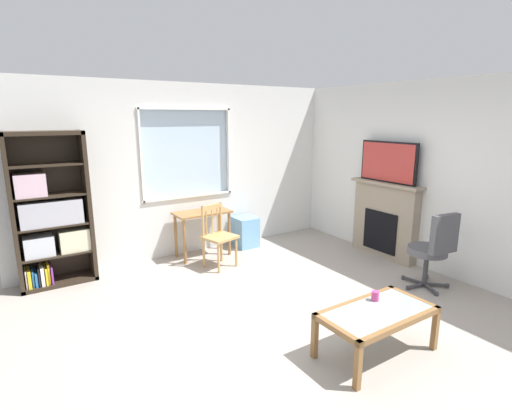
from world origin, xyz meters
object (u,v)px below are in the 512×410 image
desk_under_window (202,220)px  wooden_chair (218,236)px  plastic_drawer_unit (245,232)px  tv (388,162)px  sippy_cup (375,296)px  bookshelf (50,216)px  coffee_table (377,316)px  office_chair (434,247)px  fireplace (385,219)px

desk_under_window → wooden_chair: bearing=-90.1°
plastic_drawer_unit → desk_under_window: bearing=-176.4°
desk_under_window → tv: tv is taller
sippy_cup → bookshelf: bearing=127.0°
coffee_table → plastic_drawer_unit: bearing=79.8°
bookshelf → office_chair: bookshelf is taller
fireplace → bookshelf: bearing=159.7°
office_chair → fireplace: bearing=67.6°
bookshelf → tv: bookshelf is taller
bookshelf → plastic_drawer_unit: 2.91m
plastic_drawer_unit → tv: bearing=-45.5°
coffee_table → tv: bearing=38.4°
fireplace → office_chair: bearing=-112.4°
bookshelf → desk_under_window: 2.07m
office_chair → plastic_drawer_unit: bearing=112.0°
plastic_drawer_unit → sippy_cup: size_ratio=5.57×
desk_under_window → coffee_table: desk_under_window is taller
fireplace → coffee_table: fireplace is taller
bookshelf → coffee_table: bookshelf is taller
bookshelf → coffee_table: 4.05m
plastic_drawer_unit → tv: 2.52m
desk_under_window → wooden_chair: size_ratio=0.94×
desk_under_window → office_chair: bearing=-54.5°
bookshelf → sippy_cup: bearing=-53.0°
plastic_drawer_unit → sippy_cup: bearing=-98.2°
plastic_drawer_unit → fireplace: 2.24m
wooden_chair → office_chair: (1.89, -2.13, 0.09)m
fireplace → office_chair: 1.22m
wooden_chair → plastic_drawer_unit: size_ratio=1.79×
bookshelf → coffee_table: bearing=-55.8°
office_chair → bookshelf: bearing=144.9°
wooden_chair → office_chair: office_chair is taller
tv → coffee_table: tv is taller
wooden_chair → coffee_table: 2.70m
tv → office_chair: (-0.45, -1.13, -0.92)m
plastic_drawer_unit → fireplace: fireplace is taller
wooden_chair → sippy_cup: bearing=-82.3°
bookshelf → desk_under_window: size_ratio=2.32×
wooden_chair → coffee_table: size_ratio=0.84×
wooden_chair → sippy_cup: size_ratio=10.00×
tv → sippy_cup: size_ratio=10.79×
tv → sippy_cup: tv is taller
bookshelf → plastic_drawer_unit: bookshelf is taller
bookshelf → plastic_drawer_unit: bearing=-1.2°
coffee_table → sippy_cup: (0.13, 0.15, 0.11)m
coffee_table → sippy_cup: bearing=47.5°
plastic_drawer_unit → sippy_cup: (-0.45, -3.11, 0.23)m
fireplace → coffee_table: (-2.14, -1.69, -0.22)m
wooden_chair → fireplace: 2.56m
bookshelf → tv: size_ratio=2.02×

